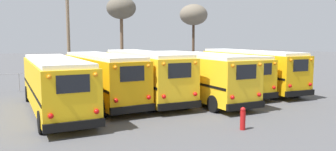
% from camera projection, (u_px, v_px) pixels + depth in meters
% --- Properties ---
extents(ground_plane, '(160.00, 160.00, 0.00)m').
position_uv_depth(ground_plane, '(169.00, 99.00, 22.20)').
color(ground_plane, '#4C4C4F').
extents(school_bus_0, '(2.57, 10.92, 3.00)m').
position_uv_depth(school_bus_0, '(55.00, 83.00, 18.05)').
color(school_bus_0, yellow).
rests_on(school_bus_0, ground).
extents(school_bus_1, '(2.90, 9.60, 3.11)m').
position_uv_depth(school_bus_1, '(102.00, 77.00, 20.33)').
color(school_bus_1, '#E5A00C').
rests_on(school_bus_1, ground).
extents(school_bus_2, '(2.87, 10.72, 3.19)m').
position_uv_depth(school_bus_2, '(144.00, 73.00, 21.99)').
color(school_bus_2, yellow).
rests_on(school_bus_2, ground).
extents(school_bus_3, '(2.54, 10.34, 3.10)m').
position_uv_depth(school_bus_3, '(196.00, 75.00, 21.80)').
color(school_bus_3, yellow).
rests_on(school_bus_3, ground).
extents(school_bus_4, '(2.52, 9.99, 2.93)m').
position_uv_depth(school_bus_4, '(218.00, 72.00, 24.62)').
color(school_bus_4, yellow).
rests_on(school_bus_4, ground).
extents(school_bus_5, '(2.94, 10.83, 3.14)m').
position_uv_depth(school_bus_5, '(249.00, 68.00, 25.88)').
color(school_bus_5, '#EAAA0F').
rests_on(school_bus_5, ground).
extents(utility_pole, '(1.80, 0.30, 9.46)m').
position_uv_depth(utility_pole, '(68.00, 30.00, 30.60)').
color(utility_pole, '#75604C').
rests_on(utility_pole, ground).
extents(bare_tree_0, '(3.52, 3.52, 9.03)m').
position_uv_depth(bare_tree_0, '(121.00, 9.00, 39.10)').
color(bare_tree_0, brown).
rests_on(bare_tree_0, ground).
extents(bare_tree_1, '(3.61, 3.61, 8.49)m').
position_uv_depth(bare_tree_1, '(194.00, 15.00, 42.31)').
color(bare_tree_1, '#473323').
rests_on(bare_tree_1, ground).
extents(fence_line, '(22.95, 0.06, 1.42)m').
position_uv_depth(fence_line, '(129.00, 73.00, 29.11)').
color(fence_line, '#939399').
rests_on(fence_line, ground).
extents(fire_hydrant, '(0.24, 0.24, 1.03)m').
position_uv_depth(fire_hydrant, '(243.00, 118.00, 14.64)').
color(fire_hydrant, '#B21414').
rests_on(fire_hydrant, ground).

